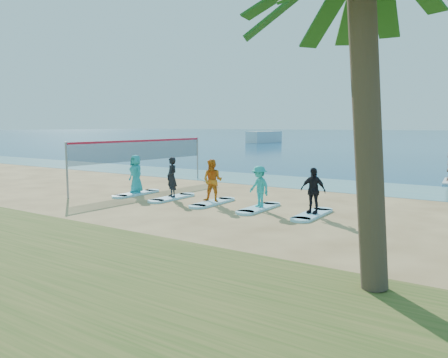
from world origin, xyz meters
The scene contains 14 objects.
ground centered at (0.00, 0.00, 0.00)m, with size 600.00×600.00×0.00m, color tan.
shallow_water centered at (0.00, 10.50, 0.01)m, with size 600.00×600.00×0.00m, color teal.
volleyball_net centered at (-7.18, 4.27, 1.90)m, with size 0.49×9.08×2.50m.
boat_offshore_a centered at (-30.25, 60.40, 0.00)m, with size 2.59×8.41×2.11m, color silver.
surfboard_0 centered at (-5.64, 2.23, 0.04)m, with size 0.70×2.20×0.09m, color #A4E8FF.
student_0 centered at (-5.64, 2.23, 0.97)m, with size 0.86×0.56×1.76m, color teal.
surfboard_1 centered at (-3.47, 2.23, 0.04)m, with size 0.70×2.20×0.09m, color #A4E8FF.
student_1 centered at (-3.47, 2.23, 0.96)m, with size 0.64×0.42×1.75m, color black.
surfboard_2 centered at (-1.29, 2.23, 0.04)m, with size 0.70×2.20×0.09m, color #A4E8FF.
student_2 centered at (-1.29, 2.23, 0.96)m, with size 0.85×0.66×1.74m, color orange.
surfboard_3 centered at (0.89, 2.23, 0.04)m, with size 0.70×2.20×0.09m, color #A4E8FF.
student_3 centered at (0.89, 2.23, 0.88)m, with size 1.03×0.59×1.59m, color teal.
surfboard_4 centered at (3.06, 2.23, 0.04)m, with size 0.70×2.20×0.09m, color #A4E8FF.
student_4 centered at (3.06, 2.23, 0.91)m, with size 0.96×0.40×1.65m, color black.
Camera 1 is at (8.90, -12.28, 3.21)m, focal length 35.00 mm.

